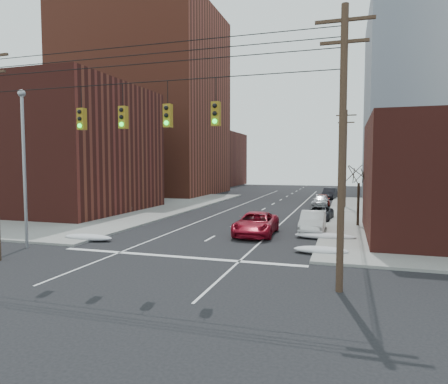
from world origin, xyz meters
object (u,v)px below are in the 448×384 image
Objects in this scene: parked_car_d at (321,201)px; lot_car_a at (114,205)px; red_pickup at (256,224)px; lot_car_c at (65,207)px; parked_car_b at (313,222)px; parked_car_c at (319,213)px; parked_car_f at (330,193)px; lot_car_b at (141,198)px; lot_car_d at (107,199)px; parked_car_a at (313,223)px; parked_car_e at (322,200)px.

lot_car_a is at bearing -146.99° from parked_car_d.
red_pickup is 19.98m from lot_car_c.
parked_car_c is (0.00, 6.57, -0.15)m from parked_car_b.
parked_car_f is 1.05× the size of lot_car_b.
parked_car_b is 21.45m from lot_car_a.
lot_car_d is at bearing 146.34° from red_pickup.
parked_car_f is 0.94× the size of lot_car_c.
lot_car_c is (-23.27, -27.04, 0.10)m from parked_car_f.
parked_car_f is at bearing 90.27° from parked_car_a.
lot_car_a is 4.93m from lot_car_c.
parked_car_d is at bearing -84.96° from lot_car_d.
parked_car_f is 30.79m from lot_car_a.
lot_car_d is at bearing 155.91° from parked_car_b.
parked_car_f is at bearing -32.28° from lot_car_c.
parked_car_b is 26.23m from lot_car_d.
red_pickup reaches higher than parked_car_e.
lot_car_c is 8.25m from lot_car_d.
parked_car_b is 23.39m from lot_car_c.
lot_car_c is at bearing 175.99° from parked_car_a.
red_pickup is 18.70m from lot_car_a.
lot_car_d reaches higher than parked_car_f.
lot_car_c reaches higher than lot_car_b.
lot_car_d is (-3.55, 4.15, 0.10)m from lot_car_a.
lot_car_a is at bearing -126.54° from parked_car_f.
parked_car_d is at bearing 92.07° from parked_car_a.
red_pickup reaches higher than parked_car_c.
red_pickup is 24.65m from lot_car_b.
parked_car_e is 0.87× the size of parked_car_f.
parked_car_d is 1.65m from parked_car_e.
lot_car_d is (-24.04, -18.83, 0.13)m from parked_car_f.
parked_car_e is (-0.45, 19.93, -0.09)m from parked_car_b.
parked_car_f reaches higher than parked_car_d.
parked_car_d is (-0.56, 11.72, 0.01)m from parked_car_c.
lot_car_c reaches higher than parked_car_a.
parked_car_f is at bearing 82.15° from parked_car_e.
parked_car_a is 0.90× the size of lot_car_d.
parked_car_a is 6.02m from parked_car_c.
parked_car_c is at bearing -93.20° from parked_car_e.
parked_car_d is at bearing -46.41° from lot_car_c.
parked_car_a is at bearing -85.84° from lot_car_c.
parked_car_b reaches higher than parked_car_a.
parked_car_b is (0.00, -0.55, 0.11)m from parked_car_a.
lot_car_d is (-24.04, 9.95, 0.23)m from parked_car_a.
parked_car_e is (3.31, 21.93, -0.10)m from red_pickup.
parked_car_e is at bearing 90.79° from parked_car_b.
parked_car_f reaches higher than parked_car_c.
lot_car_d reaches higher than lot_car_c.
lot_car_b is at bearing 2.43° from lot_car_c.
parked_car_c is 11.73m from parked_car_d.
parked_car_e is 22.18m from lot_car_b.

